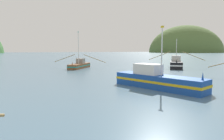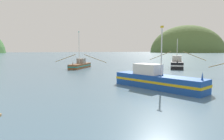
{
  "view_description": "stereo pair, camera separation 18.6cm",
  "coord_description": "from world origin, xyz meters",
  "views": [
    {
      "loc": [
        -4.04,
        3.86,
        4.01
      ],
      "look_at": [
        2.49,
        28.72,
        1.4
      ],
      "focal_mm": 32.86,
      "sensor_mm": 36.0,
      "label": 1
    },
    {
      "loc": [
        -3.86,
        3.81,
        4.01
      ],
      "look_at": [
        2.49,
        28.72,
        1.4
      ],
      "focal_mm": 32.86,
      "sensor_mm": 36.0,
      "label": 2
    }
  ],
  "objects": [
    {
      "name": "fishing_boat_brown",
      "position": [
        0.27,
        47.32,
        0.65
      ],
      "size": [
        10.18,
        7.83,
        7.67
      ],
      "rotation": [
        0.0,
        0.0,
        4.22
      ],
      "color": "brown",
      "rests_on": "ground"
    },
    {
      "name": "hill_far_left",
      "position": [
        153.82,
        233.88,
        0.0
      ],
      "size": [
        95.72,
        76.57,
        68.14
      ],
      "primitive_type": "ellipsoid",
      "color": "#516B38",
      "rests_on": "ground"
    },
    {
      "name": "fishing_boat_blue",
      "position": [
        5.73,
        22.92,
        0.86
      ],
      "size": [
        6.69,
        9.85,
        6.32
      ],
      "rotation": [
        0.0,
        0.0,
        5.2
      ],
      "color": "#19479E",
      "rests_on": "ground"
    },
    {
      "name": "fishing_boat_black",
      "position": [
        20.08,
        42.31,
        0.9
      ],
      "size": [
        9.83,
        7.67,
        6.31
      ],
      "rotation": [
        0.0,
        0.0,
        4.18
      ],
      "color": "black",
      "rests_on": "ground"
    }
  ]
}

